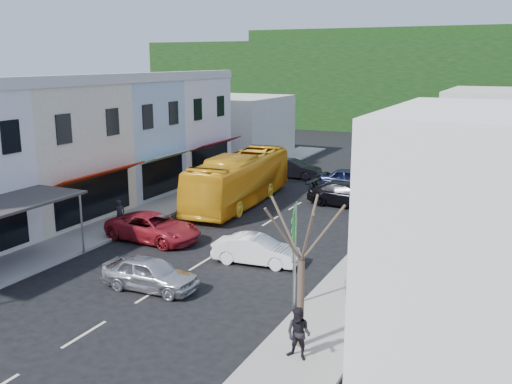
# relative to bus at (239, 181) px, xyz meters

# --- Properties ---
(ground) EXTENTS (120.00, 120.00, 0.00)m
(ground) POSITION_rel_bus_xyz_m (3.58, -10.94, -1.55)
(ground) COLOR black
(ground) RESTS_ON ground
(sidewalk_left) EXTENTS (3.00, 52.00, 0.15)m
(sidewalk_left) POSITION_rel_bus_xyz_m (-3.92, -0.94, -1.48)
(sidewalk_left) COLOR gray
(sidewalk_left) RESTS_ON ground
(sidewalk_right) EXTENTS (3.00, 52.00, 0.15)m
(sidewalk_right) POSITION_rel_bus_xyz_m (11.08, -0.94, -1.48)
(sidewalk_right) COLOR gray
(sidewalk_right) RESTS_ON ground
(shopfront_row) EXTENTS (8.25, 30.00, 8.00)m
(shopfront_row) POSITION_rel_bus_xyz_m (-8.91, -5.94, 2.45)
(shopfront_row) COLOR silver
(shopfront_row) RESTS_ON ground
(distant_block_left) EXTENTS (8.00, 10.00, 6.00)m
(distant_block_left) POSITION_rel_bus_xyz_m (-8.42, 16.06, 1.45)
(distant_block_left) COLOR #B7B2A8
(distant_block_left) RESTS_ON ground
(distant_block_right) EXTENTS (8.00, 12.00, 7.00)m
(distant_block_right) POSITION_rel_bus_xyz_m (14.58, 19.06, 1.95)
(distant_block_right) COLOR #B7B2A8
(distant_block_right) RESTS_ON ground
(hillside) EXTENTS (80.00, 26.00, 14.00)m
(hillside) POSITION_rel_bus_xyz_m (2.13, 54.15, 5.18)
(hillside) COLOR black
(hillside) RESTS_ON ground
(bus) EXTENTS (3.33, 11.75, 3.10)m
(bus) POSITION_rel_bus_xyz_m (0.00, 0.00, 0.00)
(bus) COLOR gold
(bus) RESTS_ON ground
(car_silver) EXTENTS (4.47, 1.97, 1.40)m
(car_silver) POSITION_rel_bus_xyz_m (3.29, -14.61, -0.85)
(car_silver) COLOR silver
(car_silver) RESTS_ON ground
(car_white) EXTENTS (4.55, 2.22, 1.40)m
(car_white) POSITION_rel_bus_xyz_m (5.96, -9.89, -0.85)
(car_white) COLOR white
(car_white) RESTS_ON ground
(car_red) EXTENTS (4.72, 2.21, 1.40)m
(car_red) POSITION_rel_bus_xyz_m (-0.47, -9.08, -0.85)
(car_red) COLOR maroon
(car_red) RESTS_ON ground
(car_black_near) EXTENTS (4.64, 2.22, 1.40)m
(car_black_near) POSITION_rel_bus_xyz_m (6.74, 2.48, -0.85)
(car_black_near) COLOR black
(car_black_near) RESTS_ON ground
(car_navy_mid) EXTENTS (4.42, 1.86, 1.40)m
(car_navy_mid) POSITION_rel_bus_xyz_m (5.65, 7.23, -0.85)
(car_navy_mid) COLOR black
(car_navy_mid) RESTS_ON ground
(car_black_far) EXTENTS (4.48, 2.00, 1.40)m
(car_black_far) POSITION_rel_bus_xyz_m (0.03, 9.47, -0.85)
(car_black_far) COLOR black
(car_black_far) RESTS_ON ground
(car_navy_far) EXTENTS (4.57, 2.03, 1.40)m
(car_navy_far) POSITION_rel_bus_xyz_m (7.04, 15.88, -0.85)
(car_navy_far) COLOR black
(car_navy_far) RESTS_ON ground
(pedestrian_left) EXTENTS (0.44, 0.63, 1.70)m
(pedestrian_left) POSITION_rel_bus_xyz_m (-2.95, -8.70, -0.55)
(pedestrian_left) COLOR black
(pedestrian_left) RESTS_ON sidewalk_left
(pedestrian_right) EXTENTS (0.74, 0.50, 1.70)m
(pedestrian_right) POSITION_rel_bus_xyz_m (11.06, -17.51, -0.55)
(pedestrian_right) COLOR black
(pedestrian_right) RESTS_ON sidewalk_right
(direction_sign) EXTENTS (1.26, 1.97, 4.12)m
(direction_sign) POSITION_rel_bus_xyz_m (9.38, -13.71, 0.51)
(direction_sign) COLOR #095E15
(direction_sign) RESTS_ON ground
(street_tree) EXTENTS (2.06, 2.06, 6.23)m
(street_tree) POSITION_rel_bus_xyz_m (10.79, -16.69, 1.56)
(street_tree) COLOR #382A20
(street_tree) RESTS_ON ground
(traffic_signal) EXTENTS (1.12, 1.24, 4.52)m
(traffic_signal) POSITION_rel_bus_xyz_m (9.38, 20.15, 0.71)
(traffic_signal) COLOR black
(traffic_signal) RESTS_ON ground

